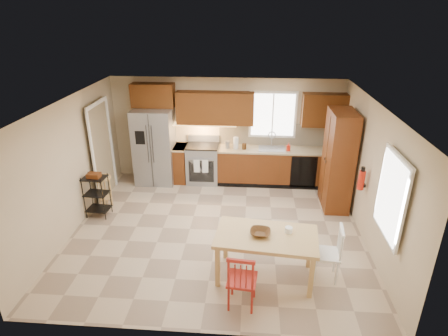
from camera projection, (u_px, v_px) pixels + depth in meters
name	position (u px, v px, depth m)	size (l,w,h in m)	color
floor	(217.00, 230.00, 7.28)	(5.50, 5.50, 0.00)	tan
ceiling	(216.00, 104.00, 6.28)	(5.50, 5.00, 0.02)	silver
wall_back	(226.00, 130.00, 9.07)	(5.50, 0.02, 2.50)	#CCB793
wall_front	(197.00, 256.00, 4.50)	(5.50, 0.02, 2.50)	#CCB793
wall_left	(70.00, 167.00, 6.97)	(0.02, 5.00, 2.50)	#CCB793
wall_right	(372.00, 176.00, 6.59)	(0.02, 5.00, 2.50)	#CCB793
refrigerator	(155.00, 146.00, 8.98)	(0.92, 0.75, 1.82)	gray
range_stove	(203.00, 164.00, 9.13)	(0.76, 0.63, 0.92)	gray
base_cabinet_narrow	(181.00, 163.00, 9.19)	(0.30, 0.60, 0.90)	#5C2A11
base_cabinet_run	(279.00, 166.00, 9.02)	(2.92, 0.60, 0.90)	#5C2A11
dishwasher	(303.00, 172.00, 8.72)	(0.60, 0.02, 0.78)	black
backsplash	(280.00, 134.00, 8.99)	(2.92, 0.03, 0.55)	beige
upper_over_fridge	(153.00, 95.00, 8.68)	(1.00, 0.35, 0.55)	#56280E
upper_left_block	(215.00, 108.00, 8.69)	(1.80, 0.35, 0.75)	#56280E
upper_right_block	(324.00, 110.00, 8.52)	(1.00, 0.35, 0.75)	#56280E
window_back	(273.00, 115.00, 8.81)	(1.12, 0.04, 1.12)	white
sink	(272.00, 150.00, 8.87)	(0.62, 0.46, 0.16)	gray
undercab_glow	(203.00, 124.00, 8.85)	(1.60, 0.30, 0.01)	#FFBF66
soap_bottle	(288.00, 147.00, 8.70)	(0.09, 0.09, 0.19)	red
paper_towel	(236.00, 143.00, 8.81)	(0.12, 0.12, 0.28)	white
canister_steel	(227.00, 145.00, 8.85)	(0.11, 0.11, 0.18)	gray
canister_wood	(244.00, 146.00, 8.80)	(0.10, 0.10, 0.14)	#4F3115
pantry	(338.00, 160.00, 7.79)	(0.50, 0.95, 2.10)	#5C2A11
fire_extinguisher	(361.00, 180.00, 6.80)	(0.12, 0.12, 0.36)	red
window_right	(392.00, 197.00, 5.47)	(0.04, 1.02, 1.32)	white
doorway	(102.00, 152.00, 8.23)	(0.04, 0.95, 2.10)	#8C7A59
dining_table	(265.00, 256.00, 5.91)	(1.56, 0.88, 0.76)	tan
chair_red	(242.00, 279.00, 5.31)	(0.43, 0.43, 0.92)	#A22118
chair_white	(326.00, 253.00, 5.86)	(0.43, 0.43, 0.92)	white
table_bowl	(260.00, 235.00, 5.76)	(0.32, 0.32, 0.08)	#4F3115
table_jar	(288.00, 231.00, 5.81)	(0.11, 0.11, 0.13)	white
bar_stool	(105.00, 192.00, 8.03)	(0.34, 0.34, 0.69)	tan
utility_cart	(97.00, 196.00, 7.63)	(0.45, 0.35, 0.90)	black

